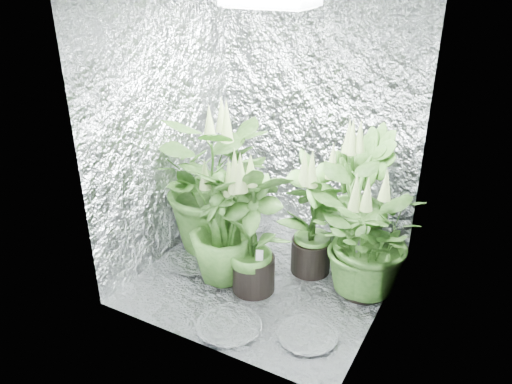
{
  "coord_description": "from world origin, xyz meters",
  "views": [
    {
      "loc": [
        1.33,
        -2.61,
        2.05
      ],
      "look_at": [
        -0.09,
        0.0,
        0.63
      ],
      "focal_mm": 35.0,
      "sensor_mm": 36.0,
      "label": 1
    }
  ],
  "objects_px": {
    "plant_c": "(359,198)",
    "plant_a": "(218,183)",
    "plant_b": "(313,218)",
    "circulation_fan": "(361,267)",
    "plant_d": "(222,227)",
    "plant_f": "(253,230)",
    "plant_e": "(365,239)"
  },
  "relations": [
    {
      "from": "plant_c",
      "to": "plant_a",
      "type": "bearing_deg",
      "value": -157.98
    },
    {
      "from": "circulation_fan",
      "to": "plant_c",
      "type": "bearing_deg",
      "value": 107.05
    },
    {
      "from": "plant_d",
      "to": "plant_f",
      "type": "height_order",
      "value": "plant_f"
    },
    {
      "from": "plant_b",
      "to": "circulation_fan",
      "type": "xyz_separation_m",
      "value": [
        0.37,
        -0.0,
        -0.28
      ]
    },
    {
      "from": "plant_b",
      "to": "plant_f",
      "type": "xyz_separation_m",
      "value": [
        -0.25,
        -0.39,
        0.03
      ]
    },
    {
      "from": "plant_e",
      "to": "circulation_fan",
      "type": "relative_size",
      "value": 2.74
    },
    {
      "from": "plant_a",
      "to": "plant_c",
      "type": "height_order",
      "value": "plant_a"
    },
    {
      "from": "plant_e",
      "to": "plant_b",
      "type": "bearing_deg",
      "value": 167.14
    },
    {
      "from": "plant_c",
      "to": "plant_d",
      "type": "distance_m",
      "value": 0.99
    },
    {
      "from": "plant_f",
      "to": "circulation_fan",
      "type": "distance_m",
      "value": 0.79
    },
    {
      "from": "plant_d",
      "to": "plant_e",
      "type": "height_order",
      "value": "plant_d"
    },
    {
      "from": "plant_b",
      "to": "plant_e",
      "type": "bearing_deg",
      "value": -12.86
    },
    {
      "from": "plant_f",
      "to": "circulation_fan",
      "type": "height_order",
      "value": "plant_f"
    },
    {
      "from": "plant_d",
      "to": "plant_e",
      "type": "relative_size",
      "value": 0.96
    },
    {
      "from": "plant_f",
      "to": "circulation_fan",
      "type": "xyz_separation_m",
      "value": [
        0.62,
        0.38,
        -0.31
      ]
    },
    {
      "from": "plant_b",
      "to": "plant_e",
      "type": "distance_m",
      "value": 0.41
    },
    {
      "from": "plant_a",
      "to": "plant_b",
      "type": "relative_size",
      "value": 1.24
    },
    {
      "from": "plant_d",
      "to": "circulation_fan",
      "type": "bearing_deg",
      "value": 23.42
    },
    {
      "from": "plant_a",
      "to": "plant_d",
      "type": "height_order",
      "value": "plant_a"
    },
    {
      "from": "plant_d",
      "to": "plant_f",
      "type": "bearing_deg",
      "value": -2.4
    },
    {
      "from": "plant_d",
      "to": "plant_b",
      "type": "bearing_deg",
      "value": 37.53
    },
    {
      "from": "plant_c",
      "to": "circulation_fan",
      "type": "bearing_deg",
      "value": -64.52
    },
    {
      "from": "plant_a",
      "to": "circulation_fan",
      "type": "height_order",
      "value": "plant_a"
    },
    {
      "from": "plant_d",
      "to": "plant_f",
      "type": "xyz_separation_m",
      "value": [
        0.24,
        -0.01,
        0.05
      ]
    },
    {
      "from": "plant_d",
      "to": "circulation_fan",
      "type": "height_order",
      "value": "plant_d"
    },
    {
      "from": "plant_a",
      "to": "plant_d",
      "type": "bearing_deg",
      "value": -53.52
    },
    {
      "from": "plant_a",
      "to": "circulation_fan",
      "type": "xyz_separation_m",
      "value": [
        1.08,
        0.07,
        -0.42
      ]
    },
    {
      "from": "plant_a",
      "to": "plant_c",
      "type": "distance_m",
      "value": 1.01
    },
    {
      "from": "plant_c",
      "to": "plant_d",
      "type": "relative_size",
      "value": 1.19
    },
    {
      "from": "plant_a",
      "to": "plant_d",
      "type": "relative_size",
      "value": 1.31
    },
    {
      "from": "plant_b",
      "to": "plant_c",
      "type": "relative_size",
      "value": 0.89
    },
    {
      "from": "plant_c",
      "to": "plant_d",
      "type": "xyz_separation_m",
      "value": [
        -0.71,
        -0.68,
        -0.09
      ]
    }
  ]
}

